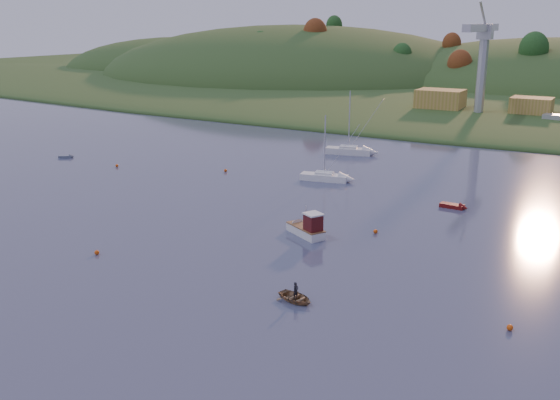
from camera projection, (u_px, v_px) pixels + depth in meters
The scene contains 24 objects.
ground at pixel (92, 338), 47.70m from camera, with size 500.00×500.00×0.00m, color #363C58.
far_shore at pixel (537, 84), 239.86m from camera, with size 620.00×220.00×1.50m, color #2B431A.
shore_slope at pixel (505, 102), 185.55m from camera, with size 640.00×150.00×7.00m, color #2B431A.
hill_left_far at pixel (183, 71), 303.30m from camera, with size 120.00×100.00×32.00m, color #2B431A.
hill_left at pixel (295, 80), 257.53m from camera, with size 170.00×140.00×44.00m, color #2B431A.
hill_center at pixel (559, 90), 218.40m from camera, with size 140.00×120.00×36.00m, color #2B431A.
hillside_trees at pixel (517, 96), 202.26m from camera, with size 280.00×50.00×32.00m, color #1C4719, non-canonical shape.
wharf at pixel (493, 119), 146.92m from camera, with size 42.00×16.00×2.40m, color slate.
shed_west at pixel (440, 99), 152.93m from camera, with size 11.00×8.00×4.80m, color #A88C38.
shed_east at pixel (531, 106), 143.91m from camera, with size 9.00×7.00×4.00m, color #A88C38.
dock_crane at pixel (482, 49), 140.91m from camera, with size 3.20×28.00×20.30m.
fishing_boat at pixel (304, 227), 70.65m from camera, with size 6.35×4.71×3.96m.
sailboat_near at pixel (324, 176), 94.50m from camera, with size 7.44×3.48×9.94m.
sailboat_far at pixel (348, 150), 113.20m from camera, with size 8.57×4.24×11.42m.
canoe at pixel (296, 298), 53.79m from camera, with size 2.47×3.46×0.72m, color olive.
paddler at pixel (296, 293), 53.68m from camera, with size 0.55×0.36×1.52m, color black.
red_tender at pixel (457, 207), 80.46m from camera, with size 3.67×1.45×1.22m.
grey_dinghy at pixel (68, 157), 110.38m from camera, with size 2.82×2.18×1.00m.
work_vessel at pixel (557, 125), 136.64m from camera, with size 14.69×6.92×3.64m.
buoy_0 at pixel (510, 328), 48.75m from camera, with size 0.50×0.50×0.50m, color #DE4D0B.
buoy_1 at pixel (375, 231), 71.02m from camera, with size 0.50×0.50×0.50m, color #DE4D0B.
buoy_2 at pixel (117, 166), 103.33m from camera, with size 0.50×0.50×0.50m, color #DE4D0B.
buoy_3 at pixel (226, 170), 99.99m from camera, with size 0.50×0.50×0.50m, color #DE4D0B.
buoy_4 at pixel (97, 252), 64.56m from camera, with size 0.50×0.50×0.50m, color #DE4D0B.
Camera 1 is at (33.76, -30.18, 23.34)m, focal length 40.00 mm.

